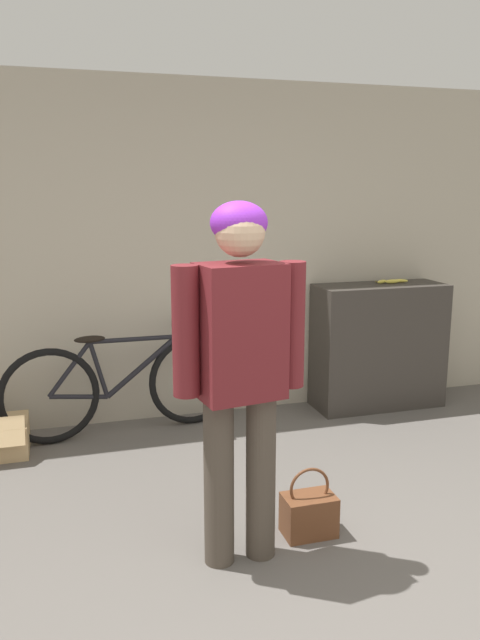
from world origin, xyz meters
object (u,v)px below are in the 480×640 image
object	(u,v)px
handbag	(309,513)
bicycle	(124,385)
banana	(391,281)
person	(240,353)

from	to	relation	value
handbag	bicycle	bearing A→B (deg)	114.58
bicycle	banana	world-z (taller)	banana
person	bicycle	distance (m)	1.94
handbag	banana	bearing A→B (deg)	50.61
bicycle	handbag	distance (m)	1.87
banana	handbag	xyz separation A→B (m)	(-1.44, -1.75, -0.92)
handbag	person	bearing A→B (deg)	-166.24
person	bicycle	xyz separation A→B (m)	(-0.36, 1.78, -0.67)
person	handbag	size ratio (longest dim) A/B	4.63
bicycle	banana	xyz separation A→B (m)	(2.21, 0.07, 0.67)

